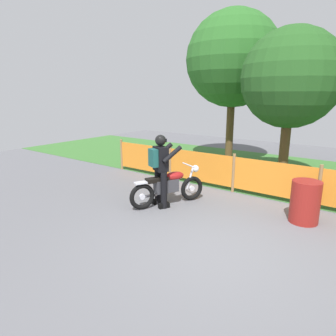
{
  "coord_description": "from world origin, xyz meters",
  "views": [
    {
      "loc": [
        2.13,
        -4.38,
        2.6
      ],
      "look_at": [
        -1.89,
        1.06,
        0.9
      ],
      "focal_mm": 32.04,
      "sensor_mm": 36.0,
      "label": 1
    }
  ],
  "objects": [
    {
      "name": "tree_near_left",
      "position": [
        -0.28,
        4.66,
        2.98
      ],
      "size": [
        2.78,
        2.78,
        4.38
      ],
      "color": "brown",
      "rests_on": "ground"
    },
    {
      "name": "grass_verge",
      "position": [
        0.0,
        5.71,
        0.01
      ],
      "size": [
        24.0,
        5.71,
        0.01
      ],
      "primitive_type": "cube",
      "color": "#386B2D",
      "rests_on": "ground"
    },
    {
      "name": "ground",
      "position": [
        0.0,
        0.0,
        -0.01
      ],
      "size": [
        24.0,
        24.0,
        0.02
      ],
      "primitive_type": "cube",
      "color": "#5B5B60"
    },
    {
      "name": "rider_lead",
      "position": [
        -1.97,
        0.88,
        0.95
      ],
      "size": [
        0.7,
        0.78,
        1.69
      ],
      "rotation": [
        0.0,
        0.0,
        1.12
      ],
      "color": "black",
      "rests_on": "ground"
    },
    {
      "name": "barrier_fence",
      "position": [
        -0.0,
        2.85,
        0.54
      ],
      "size": [
        10.5,
        0.08,
        1.05
      ],
      "color": "olive",
      "rests_on": "ground"
    },
    {
      "name": "oil_drum",
      "position": [
        0.96,
        1.92,
        0.44
      ],
      "size": [
        0.58,
        0.58,
        0.88
      ],
      "primitive_type": "cylinder",
      "color": "maroon",
      "rests_on": "ground"
    },
    {
      "name": "motorcycle_lead",
      "position": [
        -1.88,
        1.07,
        0.45
      ],
      "size": [
        0.98,
        1.79,
        0.92
      ],
      "rotation": [
        0.0,
        0.0,
        1.12
      ],
      "color": "black",
      "rests_on": "ground"
    },
    {
      "name": "tree_leftmost",
      "position": [
        -2.75,
        6.19,
        3.76
      ],
      "size": [
        3.41,
        3.41,
        5.48
      ],
      "color": "brown",
      "rests_on": "ground"
    }
  ]
}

